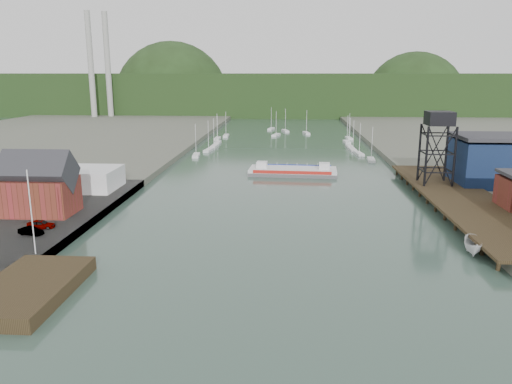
# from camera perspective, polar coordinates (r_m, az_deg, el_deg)

# --- Properties ---
(ground) EXTENTS (600.00, 600.00, 0.00)m
(ground) POSITION_cam_1_polar(r_m,az_deg,el_deg) (59.88, 1.35, -12.58)
(ground) COLOR #283F33
(ground) RESTS_ON ground
(west_quay) EXTENTS (16.00, 80.00, 1.60)m
(west_quay) POSITION_cam_1_polar(r_m,az_deg,el_deg) (88.69, -24.91, -4.54)
(west_quay) COLOR slate
(west_quay) RESTS_ON ground
(west_stage) EXTENTS (10.00, 18.00, 1.80)m
(west_stage) POSITION_cam_1_polar(r_m,az_deg,el_deg) (67.11, -24.66, -10.06)
(west_stage) COLOR black
(west_stage) RESTS_ON ground
(east_pier) EXTENTS (14.00, 70.00, 2.45)m
(east_pier) POSITION_cam_1_polar(r_m,az_deg,el_deg) (107.54, 22.54, -0.70)
(east_pier) COLOR black
(east_pier) RESTS_ON ground
(harbor_building) EXTENTS (12.20, 8.20, 8.90)m
(harbor_building) POSITION_cam_1_polar(r_m,az_deg,el_deg) (96.81, -23.49, 0.28)
(harbor_building) COLOR #592919
(harbor_building) RESTS_ON west_quay
(white_shed) EXTENTS (18.00, 12.00, 4.50)m
(white_shed) POSITION_cam_1_polar(r_m,az_deg,el_deg) (115.75, -19.85, 1.47)
(white_shed) COLOR silver
(white_shed) RESTS_ON west_quay
(flagpole) EXTENTS (0.16, 0.16, 12.00)m
(flagpole) POSITION_cam_1_polar(r_m,az_deg,el_deg) (75.16, -24.30, -2.16)
(flagpole) COLOR silver
(flagpole) RESTS_ON west_quay
(lift_tower) EXTENTS (6.50, 6.50, 16.00)m
(lift_tower) POSITION_cam_1_polar(r_m,az_deg,el_deg) (116.99, 20.21, 7.42)
(lift_tower) COLOR black
(lift_tower) RESTS_ON east_pier
(blue_shed) EXTENTS (20.50, 14.50, 11.30)m
(blue_shed) POSITION_cam_1_polar(r_m,az_deg,el_deg) (124.92, 26.25, 3.21)
(blue_shed) COLOR #0B1734
(blue_shed) RESTS_ON east_land
(marina_sailboats) EXTENTS (57.71, 92.65, 0.90)m
(marina_sailboats) POSITION_cam_1_polar(r_m,az_deg,el_deg) (193.99, 3.11, 5.74)
(marina_sailboats) COLOR silver
(marina_sailboats) RESTS_ON ground
(smokestacks) EXTENTS (11.20, 8.20, 60.00)m
(smokestacks) POSITION_cam_1_polar(r_m,az_deg,el_deg) (306.03, -17.46, 13.54)
(smokestacks) COLOR #9C9C97
(smokestacks) RESTS_ON ground
(distant_hills) EXTENTS (500.00, 120.00, 80.00)m
(distant_hills) POSITION_cam_1_polar(r_m,az_deg,el_deg) (355.53, 2.79, 10.87)
(distant_hills) COLOR black
(distant_hills) RESTS_ON ground
(chain_ferry) EXTENTS (23.43, 10.55, 3.30)m
(chain_ferry) POSITION_cam_1_polar(r_m,az_deg,el_deg) (132.71, 4.23, 2.41)
(chain_ferry) COLOR #535356
(chain_ferry) RESTS_ON ground
(motorboat) EXTENTS (3.99, 6.85, 2.49)m
(motorboat) POSITION_cam_1_polar(r_m,az_deg,el_deg) (81.11, 23.56, -5.69)
(motorboat) COLOR silver
(motorboat) RESTS_ON ground
(car_west_a) EXTENTS (4.42, 1.99, 1.47)m
(car_west_a) POSITION_cam_1_polar(r_m,az_deg,el_deg) (88.37, -23.36, -3.40)
(car_west_a) COLOR #999999
(car_west_a) RESTS_ON west_quay
(car_west_b) EXTENTS (4.27, 2.47, 1.33)m
(car_west_b) POSITION_cam_1_polar(r_m,az_deg,el_deg) (85.50, -24.33, -4.09)
(car_west_b) COLOR #999999
(car_west_b) RESTS_ON west_quay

